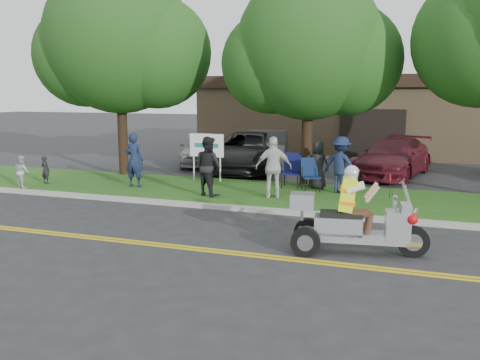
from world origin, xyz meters
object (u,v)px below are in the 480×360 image
(spectator_adult_right, at_px, (274,167))
(parked_car_far_left, at_px, (201,148))
(lawn_chair_a, at_px, (292,168))
(parked_car_left, at_px, (266,149))
(spectator_adult_mid, at_px, (208,166))
(parked_car_mid, at_px, (247,152))
(parked_car_right, at_px, (393,157))
(spectator_adult_left, at_px, (134,160))
(lawn_chair_b, at_px, (310,172))
(trike_scooter, at_px, (352,223))

(spectator_adult_right, distance_m, parked_car_far_left, 8.12)
(spectator_adult_right, xyz_separation_m, parked_car_far_left, (-5.08, 6.32, -0.27))
(lawn_chair_a, height_order, parked_car_left, parked_car_left)
(lawn_chair_a, distance_m, parked_car_far_left, 6.89)
(spectator_adult_mid, relative_size, parked_car_mid, 0.32)
(parked_car_far_left, bearing_deg, parked_car_left, -21.43)
(lawn_chair_a, xyz_separation_m, parked_car_right, (3.00, 4.08, -0.02))
(spectator_adult_left, bearing_deg, lawn_chair_a, -162.33)
(spectator_adult_mid, bearing_deg, lawn_chair_a, -110.01)
(lawn_chair_b, distance_m, spectator_adult_mid, 3.27)
(lawn_chair_a, relative_size, spectator_adult_right, 0.62)
(spectator_adult_left, bearing_deg, parked_car_right, -144.81)
(trike_scooter, relative_size, parked_car_mid, 0.48)
(parked_car_left, bearing_deg, parked_car_mid, -125.63)
(spectator_adult_left, xyz_separation_m, parked_car_mid, (2.19, 5.06, -0.21))
(trike_scooter, height_order, parked_car_right, trike_scooter)
(trike_scooter, bearing_deg, parked_car_far_left, 118.54)
(spectator_adult_mid, bearing_deg, spectator_adult_right, -146.32)
(parked_car_left, bearing_deg, spectator_adult_left, -125.38)
(trike_scooter, distance_m, parked_car_right, 10.18)
(trike_scooter, height_order, parked_car_mid, trike_scooter)
(trike_scooter, distance_m, parked_car_left, 11.74)
(spectator_adult_mid, xyz_separation_m, parked_car_right, (5.05, 6.23, -0.27))
(spectator_adult_left, xyz_separation_m, spectator_adult_mid, (2.84, -0.53, -0.00))
(lawn_chair_a, distance_m, parked_car_right, 5.06)
(lawn_chair_a, bearing_deg, trike_scooter, -69.21)
(parked_car_mid, bearing_deg, parked_car_far_left, 150.94)
(lawn_chair_b, height_order, parked_car_right, parked_car_right)
(spectator_adult_right, xyz_separation_m, parked_car_left, (-2.08, 6.39, -0.22))
(lawn_chair_a, relative_size, parked_car_far_left, 0.26)
(lawn_chair_a, height_order, spectator_adult_mid, spectator_adult_mid)
(trike_scooter, bearing_deg, parked_car_left, 106.50)
(parked_car_far_left, bearing_deg, spectator_adult_left, -109.72)
(spectator_adult_left, bearing_deg, lawn_chair_b, -168.04)
(spectator_adult_right, distance_m, parked_car_left, 6.72)
(parked_car_far_left, distance_m, parked_car_mid, 2.72)
(lawn_chair_a, height_order, parked_car_right, parked_car_right)
(spectator_adult_mid, relative_size, parked_car_left, 0.37)
(parked_car_mid, distance_m, parked_car_right, 5.74)
(spectator_adult_left, relative_size, spectator_adult_right, 0.99)
(parked_car_far_left, bearing_deg, trike_scooter, -76.09)
(trike_scooter, distance_m, parked_car_mid, 10.95)
(lawn_chair_a, distance_m, spectator_adult_mid, 2.98)
(spectator_adult_right, relative_size, parked_car_far_left, 0.42)
(trike_scooter, relative_size, parked_car_far_left, 0.63)
(trike_scooter, xyz_separation_m, spectator_adult_left, (-7.56, 4.48, 0.38))
(parked_car_left, bearing_deg, lawn_chair_b, -71.77)
(parked_car_far_left, bearing_deg, parked_car_right, -25.69)
(parked_car_mid, bearing_deg, spectator_adult_left, -119.16)
(parked_car_far_left, relative_size, parked_car_left, 0.91)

